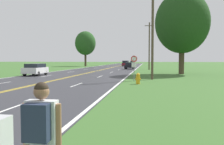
# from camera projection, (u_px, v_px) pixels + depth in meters

# --- Properties ---
(hitchhiker_person) EXTENTS (0.56, 0.40, 1.64)m
(hitchhiker_person) POSITION_uv_depth(u_px,v_px,m) (41.00, 128.00, 3.25)
(hitchhiker_person) COLOR #475175
(hitchhiker_person) RESTS_ON ground
(fire_hydrant) EXTENTS (0.48, 0.32, 0.88)m
(fire_hydrant) POSITION_uv_depth(u_px,v_px,m) (138.00, 78.00, 18.88)
(fire_hydrant) COLOR gold
(fire_hydrant) RESTS_ON ground
(traffic_sign) EXTENTS (0.60, 0.10, 2.33)m
(traffic_sign) POSITION_uv_depth(u_px,v_px,m) (134.00, 62.00, 21.53)
(traffic_sign) COLOR gray
(traffic_sign) RESTS_ON ground
(utility_pole_midground) EXTENTS (1.80, 0.24, 8.49)m
(utility_pole_midground) POSITION_uv_depth(u_px,v_px,m) (153.00, 34.00, 22.95)
(utility_pole_midground) COLOR brown
(utility_pole_midground) RESTS_ON ground
(utility_pole_far) EXTENTS (1.80, 0.24, 8.99)m
(utility_pole_far) POSITION_uv_depth(u_px,v_px,m) (149.00, 45.00, 45.13)
(utility_pole_far) COLOR brown
(utility_pole_far) RESTS_ON ground
(tree_left_verge) EXTENTS (6.02, 6.02, 10.20)m
(tree_left_verge) POSITION_uv_depth(u_px,v_px,m) (85.00, 43.00, 69.09)
(tree_left_verge) COLOR #473828
(tree_left_verge) RESTS_ON ground
(tree_behind_sign) EXTENTS (7.12, 7.12, 10.98)m
(tree_behind_sign) POSITION_uv_depth(u_px,v_px,m) (182.00, 23.00, 31.45)
(tree_behind_sign) COLOR #473828
(tree_behind_sign) RESTS_ON ground
(car_white_hatchback_mid_near) EXTENTS (1.95, 3.69, 1.45)m
(car_white_hatchback_mid_near) POSITION_uv_depth(u_px,v_px,m) (35.00, 69.00, 29.01)
(car_white_hatchback_mid_near) COLOR black
(car_white_hatchback_mid_near) RESTS_ON ground
(car_black_sedan_mid_far) EXTENTS (1.95, 4.21, 1.37)m
(car_black_sedan_mid_far) POSITION_uv_depth(u_px,v_px,m) (130.00, 65.00, 49.28)
(car_black_sedan_mid_far) COLOR black
(car_black_sedan_mid_far) RESTS_ON ground
(car_maroon_van_receding) EXTENTS (1.94, 4.70, 1.65)m
(car_maroon_van_receding) POSITION_uv_depth(u_px,v_px,m) (126.00, 63.00, 71.16)
(car_maroon_van_receding) COLOR black
(car_maroon_van_receding) RESTS_ON ground
(car_champagne_suv_distant) EXTENTS (1.89, 4.36, 1.58)m
(car_champagne_suv_distant) POSITION_uv_depth(u_px,v_px,m) (133.00, 63.00, 83.78)
(car_champagne_suv_distant) COLOR black
(car_champagne_suv_distant) RESTS_ON ground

